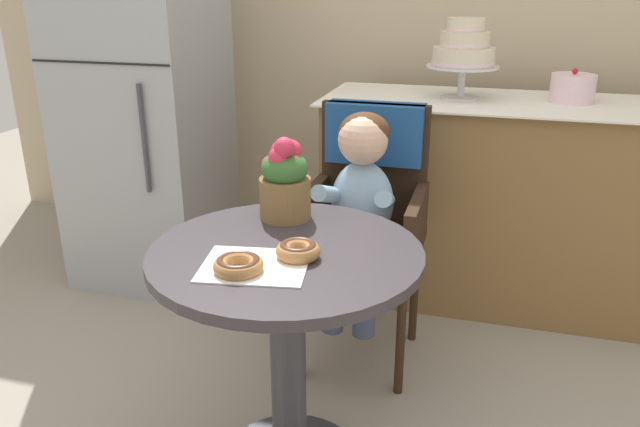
% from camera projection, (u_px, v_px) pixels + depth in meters
% --- Properties ---
extents(cafe_table, '(0.72, 0.72, 0.72)m').
position_uv_depth(cafe_table, '(287.00, 320.00, 1.68)').
color(cafe_table, '#332D33').
rests_on(cafe_table, ground).
extents(wicker_chair, '(0.42, 0.45, 0.95)m').
position_uv_depth(wicker_chair, '(369.00, 193.00, 2.27)').
color(wicker_chair, '#332114').
rests_on(wicker_chair, ground).
extents(seated_child, '(0.27, 0.32, 0.73)m').
position_uv_depth(seated_child, '(360.00, 197.00, 2.12)').
color(seated_child, '#8CADCC').
rests_on(seated_child, ground).
extents(paper_napkin, '(0.29, 0.25, 0.00)m').
position_uv_depth(paper_napkin, '(255.00, 266.00, 1.51)').
color(paper_napkin, white).
rests_on(paper_napkin, cafe_table).
extents(donut_front, '(0.11, 0.11, 0.04)m').
position_uv_depth(donut_front, '(298.00, 250.00, 1.55)').
color(donut_front, '#AD7542').
rests_on(donut_front, cafe_table).
extents(donut_mid, '(0.12, 0.12, 0.04)m').
position_uv_depth(donut_mid, '(238.00, 265.00, 1.47)').
color(donut_mid, '#AD7542').
rests_on(donut_mid, cafe_table).
extents(flower_vase, '(0.15, 0.15, 0.25)m').
position_uv_depth(flower_vase, '(285.00, 180.00, 1.78)').
color(flower_vase, brown).
rests_on(flower_vase, cafe_table).
extents(display_counter, '(1.56, 0.62, 0.90)m').
position_uv_depth(display_counter, '(499.00, 202.00, 2.73)').
color(display_counter, olive).
rests_on(display_counter, ground).
extents(tiered_cake_stand, '(0.30, 0.30, 0.33)m').
position_uv_depth(tiered_cake_stand, '(464.00, 50.00, 2.55)').
color(tiered_cake_stand, silver).
rests_on(tiered_cake_stand, display_counter).
extents(round_layer_cake, '(0.18, 0.18, 0.14)m').
position_uv_depth(round_layer_cake, '(573.00, 88.00, 2.53)').
color(round_layer_cake, silver).
rests_on(round_layer_cake, display_counter).
extents(refrigerator, '(0.64, 0.63, 1.70)m').
position_uv_depth(refrigerator, '(144.00, 102.00, 2.81)').
color(refrigerator, '#9EA0A5').
rests_on(refrigerator, ground).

